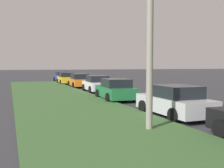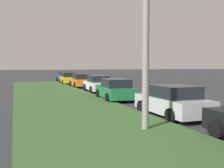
% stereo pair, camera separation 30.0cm
% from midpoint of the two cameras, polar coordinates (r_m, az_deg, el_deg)
% --- Properties ---
extents(grass_median, '(60.00, 6.00, 0.12)m').
position_cam_midpoint_polar(grass_median, '(10.67, -2.39, -8.76)').
color(grass_median, '#3D6633').
rests_on(grass_median, ground).
extents(parked_car_silver, '(4.32, 2.06, 1.47)m').
position_cam_midpoint_polar(parked_car_silver, '(13.23, 12.92, -3.52)').
color(parked_car_silver, '#B2B5BA').
rests_on(parked_car_silver, ground).
extents(parked_car_green, '(4.40, 2.21, 1.47)m').
position_cam_midpoint_polar(parked_car_green, '(19.08, 1.16, -1.18)').
color(parked_car_green, '#1E6B38').
rests_on(parked_car_green, ground).
extents(parked_car_white, '(4.38, 2.18, 1.47)m').
position_cam_midpoint_polar(parked_car_white, '(24.95, -2.56, 0.01)').
color(parked_car_white, silver).
rests_on(parked_car_white, ground).
extents(parked_car_orange, '(4.35, 2.11, 1.47)m').
position_cam_midpoint_polar(parked_car_orange, '(30.41, -6.07, 0.68)').
color(parked_car_orange, orange).
rests_on(parked_car_orange, ground).
extents(parked_car_yellow, '(4.36, 2.13, 1.47)m').
position_cam_midpoint_polar(parked_car_yellow, '(36.03, -8.67, 1.16)').
color(parked_car_yellow, gold).
rests_on(parked_car_yellow, ground).
extents(parked_car_blue, '(4.34, 2.10, 1.47)m').
position_cam_midpoint_polar(parked_car_blue, '(42.07, -9.48, 1.53)').
color(parked_car_blue, '#23389E').
rests_on(parked_car_blue, ground).
extents(streetlight, '(0.51, 2.88, 7.50)m').
position_cam_midpoint_polar(streetlight, '(10.27, 9.76, 15.02)').
color(streetlight, gray).
rests_on(streetlight, ground).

